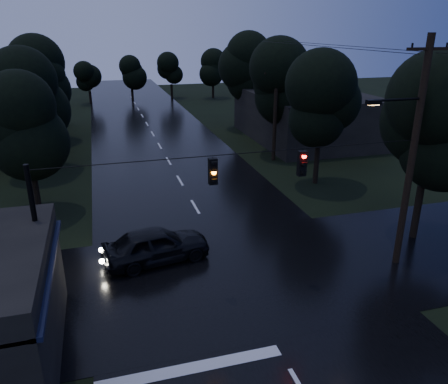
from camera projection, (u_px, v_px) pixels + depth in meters
main_road at (169, 161)px, 35.34m from camera, size 12.00×120.00×0.02m
cross_street at (235, 275)px, 19.16m from camera, size 60.00×9.00×0.02m
building_far_right at (306, 116)px, 41.76m from camera, size 10.00×14.00×4.40m
utility_pole_main at (411, 152)px, 18.31m from camera, size 3.50×0.30×10.00m
utility_pole_far at (275, 113)px, 34.30m from camera, size 2.00×0.30×7.50m
anchor_pole_left at (39, 246)px, 15.26m from camera, size 0.18×0.18×6.00m
span_signals at (258, 166)px, 16.54m from camera, size 15.00×0.37×1.12m
tree_corner_near at (432, 122)px, 20.51m from camera, size 4.48×4.48×9.44m
tree_left_a at (25, 123)px, 23.97m from camera, size 3.92×3.92×8.26m
tree_left_b at (30, 96)px, 30.87m from camera, size 4.20×4.20×8.85m
tree_left_c at (36, 76)px, 39.57m from camera, size 4.48×4.48×9.44m
tree_right_a at (321, 102)px, 28.48m from camera, size 4.20×4.20×8.85m
tree_right_b at (282, 82)px, 35.69m from camera, size 4.48×4.48×9.44m
tree_right_c at (249, 67)px, 44.70m from camera, size 4.76×4.76×10.03m
car at (156, 245)px, 20.01m from camera, size 5.13×2.75×1.66m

